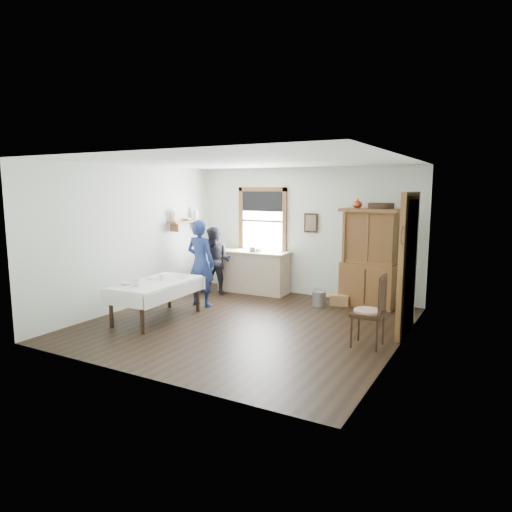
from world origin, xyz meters
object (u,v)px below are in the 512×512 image
object	(u,v)px
dining_table	(157,300)
spindle_chair	(368,310)
work_counter	(253,272)
figure_dark	(215,263)
pail	(319,298)
wicker_basket	(340,300)
china_hutch	(369,258)
woman_blue	(201,266)

from	to	relation	value
dining_table	spindle_chair	bearing A→B (deg)	6.67
work_counter	spindle_chair	distance (m)	3.86
work_counter	figure_dark	xyz separation A→B (m)	(-0.61, -0.57, 0.21)
pail	wicker_basket	size ratio (longest dim) A/B	0.79
pail	figure_dark	xyz separation A→B (m)	(-2.32, -0.16, 0.53)
china_hutch	figure_dark	distance (m)	3.22
dining_table	figure_dark	bearing A→B (deg)	94.77
china_hutch	pail	world-z (taller)	china_hutch
work_counter	wicker_basket	bearing A→B (deg)	-6.35
china_hutch	wicker_basket	distance (m)	1.00
pail	dining_table	bearing A→B (deg)	-133.66
woman_blue	china_hutch	bearing A→B (deg)	-149.36
figure_dark	woman_blue	bearing A→B (deg)	-84.87
spindle_chair	dining_table	bearing A→B (deg)	-175.38
work_counter	pail	size ratio (longest dim) A/B	5.58
work_counter	china_hutch	xyz separation A→B (m)	(2.53, 0.02, 0.49)
pail	work_counter	bearing A→B (deg)	166.28
spindle_chair	woman_blue	distance (m)	3.55
work_counter	woman_blue	bearing A→B (deg)	-103.28
china_hutch	pail	bearing A→B (deg)	-148.43
woman_blue	work_counter	bearing A→B (deg)	-99.53
pail	figure_dark	bearing A→B (deg)	-176.11
spindle_chair	wicker_basket	bearing A→B (deg)	116.28
work_counter	spindle_chair	world-z (taller)	spindle_chair
woman_blue	figure_dark	bearing A→B (deg)	-70.18
work_counter	wicker_basket	size ratio (longest dim) A/B	4.43
work_counter	dining_table	bearing A→B (deg)	-100.63
china_hutch	woman_blue	size ratio (longest dim) A/B	1.22
china_hutch	spindle_chair	bearing A→B (deg)	-70.78
work_counter	figure_dark	size ratio (longest dim) A/B	1.19
spindle_chair	china_hutch	bearing A→B (deg)	103.12
dining_table	wicker_basket	xyz separation A→B (m)	(2.48, 2.48, -0.23)
spindle_chair	wicker_basket	xyz separation A→B (m)	(-1.11, 2.06, -0.43)
work_counter	china_hutch	distance (m)	2.58
woman_blue	figure_dark	world-z (taller)	woman_blue
spindle_chair	figure_dark	xyz separation A→B (m)	(-3.76, 1.67, 0.13)
pail	wicker_basket	bearing A→B (deg)	34.94
pail	woman_blue	distance (m)	2.39
dining_table	spindle_chair	size ratio (longest dim) A/B	1.57
work_counter	wicker_basket	xyz separation A→B (m)	(2.04, -0.18, -0.35)
figure_dark	wicker_basket	bearing A→B (deg)	-3.80
dining_table	wicker_basket	bearing A→B (deg)	45.02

